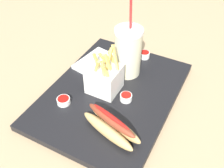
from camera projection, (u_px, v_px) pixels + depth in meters
ground_plane at (112, 99)px, 0.80m from camera, size 2.40×2.40×0.02m
food_tray at (112, 94)px, 0.78m from camera, size 0.47×0.35×0.02m
soda_cup at (128, 52)px, 0.79m from camera, size 0.08×0.08×0.25m
fries_basket at (105, 78)px, 0.76m from camera, size 0.09×0.09×0.14m
hot_dog_1 at (111, 126)px, 0.65m from camera, size 0.10×0.17×0.06m
ketchup_cup_1 at (63, 101)px, 0.74m from camera, size 0.04×0.04×0.02m
ketchup_cup_2 at (126, 97)px, 0.75m from camera, size 0.03×0.03×0.02m
ketchup_cup_3 at (145, 54)px, 0.90m from camera, size 0.03×0.03×0.02m
napkin_stack at (99, 64)px, 0.87m from camera, size 0.15×0.14×0.01m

